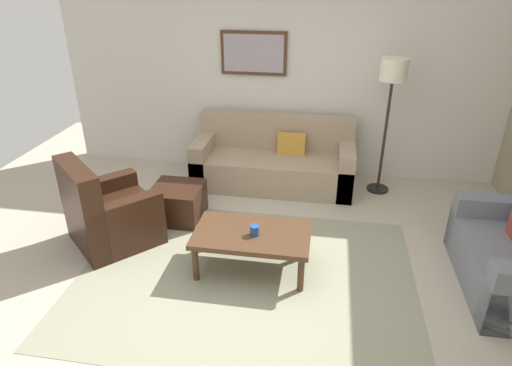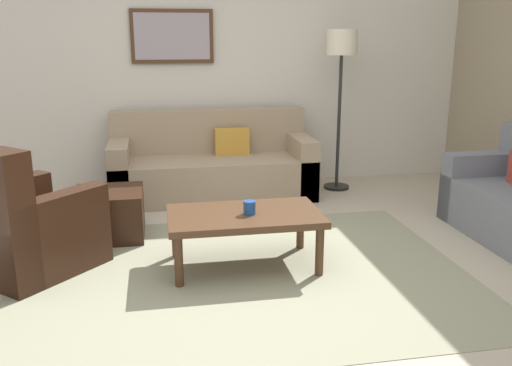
{
  "view_description": "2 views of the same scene",
  "coord_description": "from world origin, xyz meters",
  "px_view_note": "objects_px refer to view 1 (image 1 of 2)",
  "views": [
    {
      "loc": [
        0.65,
        -3.3,
        2.67
      ],
      "look_at": [
        0.03,
        0.46,
        0.78
      ],
      "focal_mm": 30.88,
      "sensor_mm": 36.0,
      "label": 1
    },
    {
      "loc": [
        -0.55,
        -3.54,
        1.64
      ],
      "look_at": [
        0.13,
        0.18,
        0.62
      ],
      "focal_mm": 38.32,
      "sensor_mm": 36.0,
      "label": 2
    }
  ],
  "objects_px": {
    "couch_main": "(275,161)",
    "coffee_table": "(252,237)",
    "ottoman": "(178,202)",
    "armchair_leather": "(107,217)",
    "framed_artwork": "(254,53)",
    "lamp_standing": "(392,84)",
    "cup": "(255,230)"
  },
  "relations": [
    {
      "from": "couch_main",
      "to": "coffee_table",
      "type": "height_order",
      "value": "couch_main"
    },
    {
      "from": "couch_main",
      "to": "ottoman",
      "type": "distance_m",
      "value": 1.52
    },
    {
      "from": "armchair_leather",
      "to": "framed_artwork",
      "type": "height_order",
      "value": "framed_artwork"
    },
    {
      "from": "lamp_standing",
      "to": "framed_artwork",
      "type": "distance_m",
      "value": 1.81
    },
    {
      "from": "couch_main",
      "to": "cup",
      "type": "height_order",
      "value": "couch_main"
    },
    {
      "from": "framed_artwork",
      "to": "lamp_standing",
      "type": "bearing_deg",
      "value": -14.15
    },
    {
      "from": "couch_main",
      "to": "coffee_table",
      "type": "relative_size",
      "value": 1.89
    },
    {
      "from": "ottoman",
      "to": "framed_artwork",
      "type": "height_order",
      "value": "framed_artwork"
    },
    {
      "from": "couch_main",
      "to": "coffee_table",
      "type": "distance_m",
      "value": 1.96
    },
    {
      "from": "coffee_table",
      "to": "ottoman",
      "type": "bearing_deg",
      "value": 141.54
    },
    {
      "from": "armchair_leather",
      "to": "coffee_table",
      "type": "xyz_separation_m",
      "value": [
        1.58,
        -0.2,
        0.05
      ]
    },
    {
      "from": "cup",
      "to": "lamp_standing",
      "type": "height_order",
      "value": "lamp_standing"
    },
    {
      "from": "coffee_table",
      "to": "framed_artwork",
      "type": "height_order",
      "value": "framed_artwork"
    },
    {
      "from": "lamp_standing",
      "to": "framed_artwork",
      "type": "relative_size",
      "value": 1.97
    },
    {
      "from": "couch_main",
      "to": "lamp_standing",
      "type": "xyz_separation_m",
      "value": [
        1.38,
        -0.04,
        1.11
      ]
    },
    {
      "from": "coffee_table",
      "to": "couch_main",
      "type": "bearing_deg",
      "value": 90.98
    },
    {
      "from": "couch_main",
      "to": "ottoman",
      "type": "relative_size",
      "value": 3.71
    },
    {
      "from": "couch_main",
      "to": "armchair_leather",
      "type": "distance_m",
      "value": 2.34
    },
    {
      "from": "armchair_leather",
      "to": "framed_artwork",
      "type": "relative_size",
      "value": 1.3
    },
    {
      "from": "cup",
      "to": "lamp_standing",
      "type": "distance_m",
      "value": 2.54
    },
    {
      "from": "couch_main",
      "to": "coffee_table",
      "type": "xyz_separation_m",
      "value": [
        0.03,
        -1.96,
        0.06
      ]
    },
    {
      "from": "ottoman",
      "to": "cup",
      "type": "relative_size",
      "value": 5.75
    },
    {
      "from": "armchair_leather",
      "to": "lamp_standing",
      "type": "relative_size",
      "value": 0.66
    },
    {
      "from": "couch_main",
      "to": "coffee_table",
      "type": "bearing_deg",
      "value": -89.02
    },
    {
      "from": "coffee_table",
      "to": "framed_artwork",
      "type": "bearing_deg",
      "value": 99.28
    },
    {
      "from": "ottoman",
      "to": "lamp_standing",
      "type": "distance_m",
      "value": 2.88
    },
    {
      "from": "cup",
      "to": "framed_artwork",
      "type": "height_order",
      "value": "framed_artwork"
    },
    {
      "from": "ottoman",
      "to": "couch_main",
      "type": "bearing_deg",
      "value": 49.54
    },
    {
      "from": "ottoman",
      "to": "cup",
      "type": "distance_m",
      "value": 1.37
    },
    {
      "from": "couch_main",
      "to": "framed_artwork",
      "type": "relative_size",
      "value": 2.39
    },
    {
      "from": "couch_main",
      "to": "cup",
      "type": "bearing_deg",
      "value": -88.12
    },
    {
      "from": "armchair_leather",
      "to": "coffee_table",
      "type": "height_order",
      "value": "armchair_leather"
    }
  ]
}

